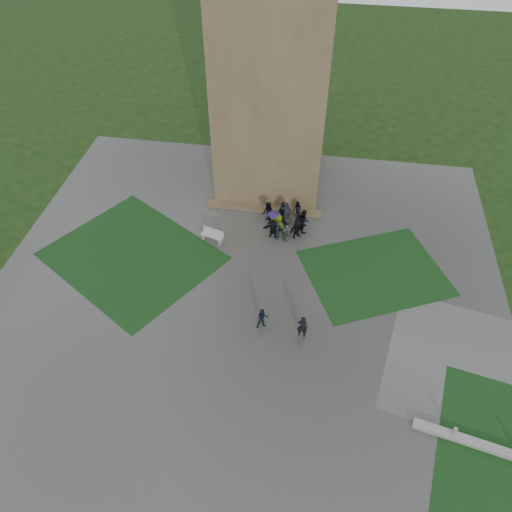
# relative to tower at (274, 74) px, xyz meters

# --- Properties ---
(ground) EXTENTS (120.00, 120.00, 0.00)m
(ground) POSITION_rel_tower_xyz_m (0.00, -15.00, -9.00)
(ground) COLOR black
(plaza) EXTENTS (34.00, 34.00, 0.02)m
(plaza) POSITION_rel_tower_xyz_m (0.00, -13.00, -8.99)
(plaza) COLOR #3A3A38
(plaza) RESTS_ON ground
(lawn_inset_left) EXTENTS (14.10, 13.46, 0.01)m
(lawn_inset_left) POSITION_rel_tower_xyz_m (-8.50, -11.00, -8.97)
(lawn_inset_left) COLOR black
(lawn_inset_left) RESTS_ON plaza
(lawn_inset_right) EXTENTS (11.12, 10.15, 0.01)m
(lawn_inset_right) POSITION_rel_tower_xyz_m (8.50, -10.00, -8.97)
(lawn_inset_right) COLOR black
(lawn_inset_right) RESTS_ON plaza
(tower) EXTENTS (8.00, 8.00, 18.00)m
(tower) POSITION_rel_tower_xyz_m (0.00, 0.00, 0.00)
(tower) COLOR brown
(tower) RESTS_ON ground
(tower_plinth) EXTENTS (9.00, 0.80, 0.22)m
(tower_plinth) POSITION_rel_tower_xyz_m (0.00, -4.40, -8.87)
(tower_plinth) COLOR brown
(tower_plinth) RESTS_ON plaza
(bench) EXTENTS (1.76, 1.00, 0.97)m
(bench) POSITION_rel_tower_xyz_m (-3.18, -8.48, -8.48)
(bench) COLOR #ACABA7
(bench) RESTS_ON plaza
(visitor_cluster) EXTENTS (3.58, 3.29, 2.43)m
(visitor_cluster) POSITION_rel_tower_xyz_m (1.86, -6.50, -7.99)
(visitor_cluster) COLOR black
(visitor_cluster) RESTS_ON plaza
(pedestrian_mid) EXTENTS (0.86, 0.69, 1.54)m
(pedestrian_mid) POSITION_rel_tower_xyz_m (1.56, -15.75, -8.21)
(pedestrian_mid) COLOR black
(pedestrian_mid) RESTS_ON plaza
(pedestrian_near) EXTENTS (0.66, 0.46, 1.73)m
(pedestrian_near) POSITION_rel_tower_xyz_m (4.00, -16.05, -8.12)
(pedestrian_near) COLOR black
(pedestrian_near) RESTS_ON plaza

